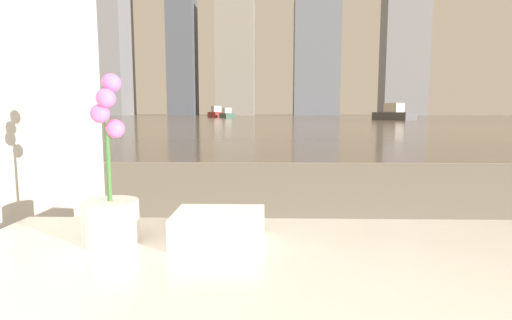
# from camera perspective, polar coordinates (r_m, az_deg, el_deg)

# --- Properties ---
(potted_orchid) EXTENTS (0.14, 0.14, 0.44)m
(potted_orchid) POSITION_cam_1_polar(r_m,az_deg,el_deg) (1.12, -20.08, -5.70)
(potted_orchid) COLOR silver
(potted_orchid) RESTS_ON bathtub
(towel_stack) EXTENTS (0.24, 0.18, 0.08)m
(towel_stack) POSITION_cam_1_polar(r_m,az_deg,el_deg) (1.07, -5.25, -9.49)
(towel_stack) COLOR white
(towel_stack) RESTS_ON bathtub
(harbor_water) EXTENTS (180.00, 110.00, 0.01)m
(harbor_water) POSITION_cam_1_polar(r_m,az_deg,el_deg) (62.16, 1.53, 6.01)
(harbor_water) COLOR gray
(harbor_water) RESTS_ON ground_plane
(harbor_boat_0) EXTENTS (3.76, 5.66, 2.01)m
(harbor_boat_0) POSITION_cam_1_polar(r_m,az_deg,el_deg) (71.87, -5.71, 6.66)
(harbor_boat_0) COLOR maroon
(harbor_boat_0) RESTS_ON harbor_water
(harbor_boat_1) EXTENTS (4.00, 5.37, 1.93)m
(harbor_boat_1) POSITION_cam_1_polar(r_m,az_deg,el_deg) (48.62, 19.07, 6.21)
(harbor_boat_1) COLOR #4C4C51
(harbor_boat_1) RESTS_ON harbor_water
(harbor_boat_2) EXTENTS (2.92, 4.54, 1.61)m
(harbor_boat_2) POSITION_cam_1_polar(r_m,az_deg,el_deg) (65.33, -4.18, 6.53)
(harbor_boat_2) COLOR #335647
(harbor_boat_2) RESTS_ON harbor_water
(skyline_tower_0) EXTENTS (10.55, 12.86, 38.71)m
(skyline_tower_0) POSITION_cam_1_polar(r_m,az_deg,el_deg) (128.06, -20.21, 14.71)
(skyline_tower_0) COLOR slate
(skyline_tower_0) RESTS_ON ground_plane
(skyline_tower_1) EXTENTS (7.65, 9.24, 50.81)m
(skyline_tower_1) POSITION_cam_1_polar(r_m,az_deg,el_deg) (123.11, -10.55, 18.21)
(skyline_tower_1) COLOR #4C515B
(skyline_tower_1) RESTS_ON ground_plane
(skyline_tower_2) EXTENTS (10.78, 11.64, 32.81)m
(skyline_tower_2) POSITION_cam_1_polar(r_m,az_deg,el_deg) (119.51, -2.95, 14.28)
(skyline_tower_2) COLOR gray
(skyline_tower_2) RESTS_ON ground_plane
(skyline_tower_3) EXTENTS (13.04, 6.22, 32.59)m
(skyline_tower_3) POSITION_cam_1_polar(r_m,az_deg,el_deg) (120.03, 8.64, 14.13)
(skyline_tower_3) COLOR slate
(skyline_tower_3) RESTS_ON ground_plane
(skyline_tower_4) EXTENTS (12.27, 7.34, 46.12)m
(skyline_tower_4) POSITION_cam_1_polar(r_m,az_deg,el_deg) (126.56, 20.52, 16.50)
(skyline_tower_4) COLOR slate
(skyline_tower_4) RESTS_ON ground_plane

